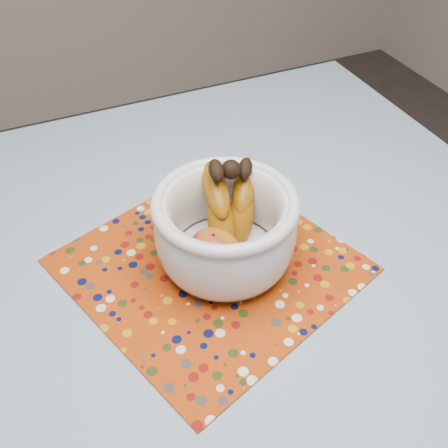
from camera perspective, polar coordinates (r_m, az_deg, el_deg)
name	(u,v)px	position (r m, az deg, el deg)	size (l,w,h in m)	color
table	(220,318)	(0.98, -0.41, -10.20)	(1.20, 1.20, 0.75)	brown
tablecloth	(220,289)	(0.91, -0.44, -7.11)	(1.32, 1.32, 0.01)	slate
placemat	(210,265)	(0.94, -1.56, -4.48)	(0.44, 0.44, 0.00)	#963008
fruit_bowl	(227,221)	(0.89, 0.38, 0.30)	(0.27, 0.26, 0.18)	silver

